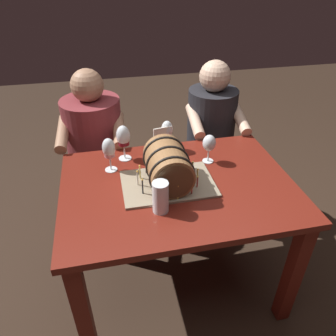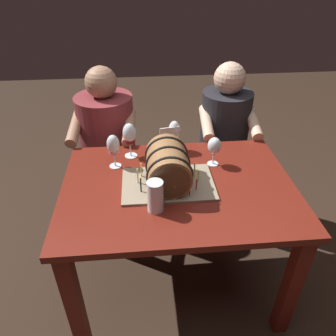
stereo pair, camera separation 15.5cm
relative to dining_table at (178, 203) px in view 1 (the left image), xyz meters
name	(u,v)px [view 1 (the left image)]	position (x,y,z in m)	size (l,w,h in m)	color
ground_plane	(176,278)	(0.00, 0.00, -0.62)	(8.00, 8.00, 0.00)	#332319
dining_table	(178,203)	(0.00, 0.00, 0.00)	(1.17, 0.83, 0.74)	maroon
barrel_cake	(168,168)	(-0.05, 0.01, 0.23)	(0.46, 0.30, 0.22)	gray
wine_glass_white	(167,131)	(0.02, 0.35, 0.24)	(0.07, 0.07, 0.18)	white
wine_glass_red	(123,137)	(-0.24, 0.30, 0.26)	(0.07, 0.07, 0.20)	white
wine_glass_rose	(109,149)	(-0.32, 0.20, 0.25)	(0.07, 0.07, 0.19)	white
wine_glass_empty	(209,144)	(0.21, 0.17, 0.24)	(0.07, 0.07, 0.16)	white
beer_pint	(160,198)	(-0.12, -0.18, 0.20)	(0.07, 0.07, 0.15)	white
menu_card	(163,140)	(-0.01, 0.32, 0.21)	(0.11, 0.01, 0.16)	silver
person_seated_left	(97,156)	(-0.41, 0.69, -0.07)	(0.43, 0.50, 1.14)	#4C1B1E
person_seated_right	(209,146)	(0.41, 0.69, -0.09)	(0.39, 0.48, 1.15)	black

